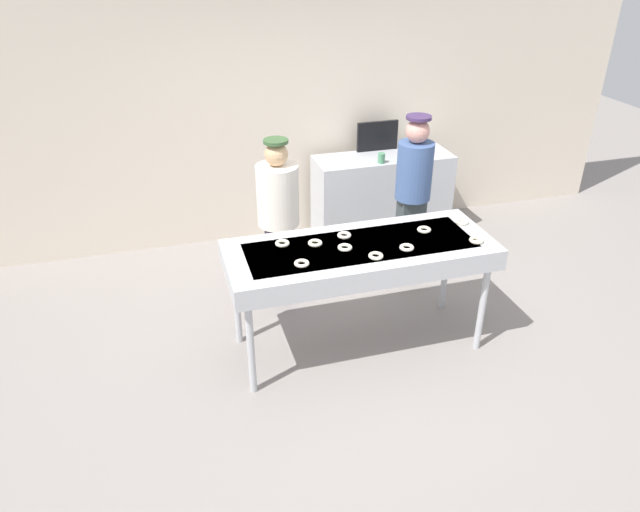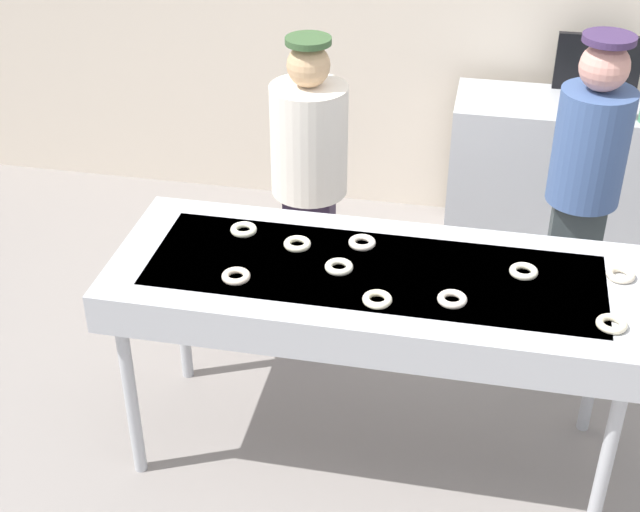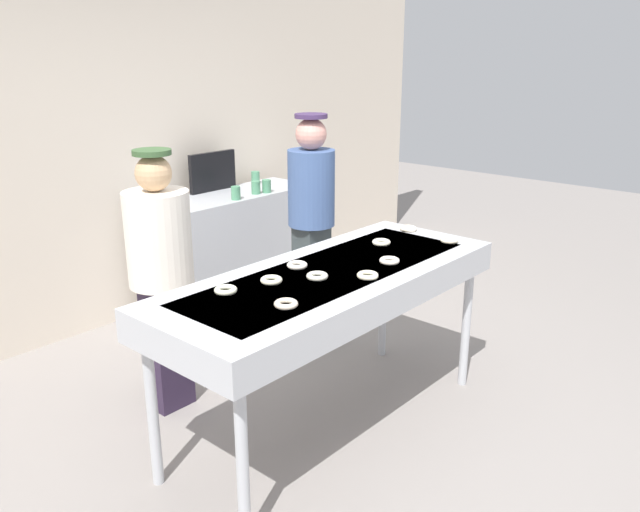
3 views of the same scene
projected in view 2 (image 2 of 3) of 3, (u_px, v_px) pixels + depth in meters
The scene contains 18 objects.
ground_plane at pixel (368, 447), 4.15m from camera, with size 16.00×16.00×0.00m, color gray.
fryer_conveyor at pixel (374, 288), 3.68m from camera, with size 2.13×0.82×0.97m.
sugar_donut_0 at pixel (297, 244), 3.78m from camera, with size 0.11×0.11×0.03m, color #F9F4CD.
sugar_donut_1 at pixel (612, 324), 3.31m from camera, with size 0.11×0.11×0.03m, color #F6E9C3.
sugar_donut_2 at pixel (236, 276), 3.57m from camera, with size 0.11×0.11×0.03m, color #F7E3C6.
sugar_donut_3 at pixel (452, 299), 3.44m from camera, with size 0.11×0.11×0.03m, color white.
sugar_donut_4 at pixel (362, 243), 3.78m from camera, with size 0.11×0.11×0.03m, color white.
sugar_donut_5 at pixel (524, 271), 3.60m from camera, with size 0.11×0.11×0.03m, color #EFE9CA.
sugar_donut_6 at pixel (339, 267), 3.63m from camera, with size 0.11×0.11×0.03m, color white.
sugar_donut_7 at pixel (621, 275), 3.58m from camera, with size 0.11×0.11×0.03m, color #FDEBCC.
sugar_donut_8 at pixel (244, 230), 3.87m from camera, with size 0.11×0.11×0.03m, color white.
sugar_donut_9 at pixel (377, 299), 3.44m from camera, with size 0.11×0.11×0.03m, color #F8EFC7.
worker_baker at pixel (309, 169), 4.49m from camera, with size 0.38×0.38×1.59m.
worker_assistant at pixel (583, 186), 4.24m from camera, with size 0.34×0.34×1.69m.
prep_counter at pixel (582, 182), 5.32m from camera, with size 1.53×0.53×0.96m, color #B7BABF.
paper_cup_1 at pixel (627, 109), 4.88m from camera, with size 0.07×0.07×0.11m, color #4C8C66.
paper_cup_3 at pixel (578, 108), 4.89m from camera, with size 0.07×0.07×0.11m, color #4C8C66.
menu_display at pixel (598, 63), 5.15m from camera, with size 0.47×0.04×0.33m, color black.
Camera 2 is at (0.39, -3.02, 2.97)m, focal length 51.11 mm.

